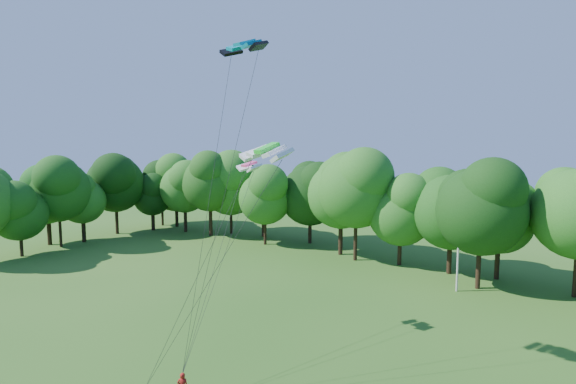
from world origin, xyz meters
The scene contains 7 objects.
utility_pole centered at (4.58, 31.37, 3.81)m, with size 1.45×0.41×7.37m.
kite_teal centered at (-1.01, 9.52, 19.44)m, with size 3.00×1.46×0.59m.
kite_green centered at (3.96, 5.86, 13.42)m, with size 2.82×1.57×0.54m.
kite_pink centered at (-4.25, 13.14, 12.16)m, with size 2.24×1.49×0.42m.
tree_back_west centered at (-32.16, 33.72, 8.08)m, with size 8.90×8.90×12.94m.
tree_back_center centered at (5.83, 33.44, 8.13)m, with size 8.94×8.94×13.01m.
tree_flank_west centered at (-44.44, 16.04, 7.47)m, with size 8.23×8.23×11.97m.
Camera 1 is at (17.88, -9.70, 13.65)m, focal length 28.00 mm.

